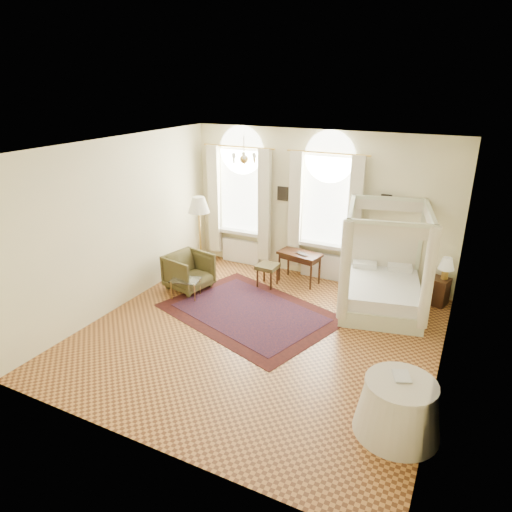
{
  "coord_description": "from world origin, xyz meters",
  "views": [
    {
      "loc": [
        3.11,
        -6.38,
        4.28
      ],
      "look_at": [
        -0.25,
        0.4,
        1.33
      ],
      "focal_mm": 32.0,
      "sensor_mm": 36.0,
      "label": 1
    }
  ],
  "objects_px": {
    "stool": "(268,268)",
    "side_table": "(398,407)",
    "writing_desk": "(300,257)",
    "armchair": "(189,271)",
    "coffee_table": "(185,281)",
    "canopy_bed": "(382,287)",
    "floor_lamp": "(199,209)",
    "nightstand": "(438,291)"
  },
  "relations": [
    {
      "from": "stool",
      "to": "side_table",
      "type": "height_order",
      "value": "side_table"
    },
    {
      "from": "writing_desk",
      "to": "stool",
      "type": "bearing_deg",
      "value": -137.98
    },
    {
      "from": "stool",
      "to": "armchair",
      "type": "xyz_separation_m",
      "value": [
        -1.47,
        -0.87,
        -0.02
      ]
    },
    {
      "from": "writing_desk",
      "to": "armchair",
      "type": "bearing_deg",
      "value": -145.82
    },
    {
      "from": "writing_desk",
      "to": "coffee_table",
      "type": "xyz_separation_m",
      "value": [
        -1.84,
        -1.76,
        -0.24
      ]
    },
    {
      "from": "coffee_table",
      "to": "side_table",
      "type": "bearing_deg",
      "value": -23.55
    },
    {
      "from": "stool",
      "to": "coffee_table",
      "type": "height_order",
      "value": "stool"
    },
    {
      "from": "canopy_bed",
      "to": "coffee_table",
      "type": "bearing_deg",
      "value": -161.41
    },
    {
      "from": "canopy_bed",
      "to": "floor_lamp",
      "type": "height_order",
      "value": "canopy_bed"
    },
    {
      "from": "nightstand",
      "to": "writing_desk",
      "type": "bearing_deg",
      "value": -175.18
    },
    {
      "from": "nightstand",
      "to": "writing_desk",
      "type": "height_order",
      "value": "writing_desk"
    },
    {
      "from": "canopy_bed",
      "to": "nightstand",
      "type": "bearing_deg",
      "value": 37.2
    },
    {
      "from": "canopy_bed",
      "to": "stool",
      "type": "relative_size",
      "value": 4.39
    },
    {
      "from": "canopy_bed",
      "to": "side_table",
      "type": "distance_m",
      "value": 3.43
    },
    {
      "from": "coffee_table",
      "to": "floor_lamp",
      "type": "distance_m",
      "value": 1.68
    },
    {
      "from": "nightstand",
      "to": "coffee_table",
      "type": "bearing_deg",
      "value": -157.04
    },
    {
      "from": "canopy_bed",
      "to": "floor_lamp",
      "type": "bearing_deg",
      "value": -177.61
    },
    {
      "from": "writing_desk",
      "to": "coffee_table",
      "type": "bearing_deg",
      "value": -136.24
    },
    {
      "from": "writing_desk",
      "to": "coffee_table",
      "type": "distance_m",
      "value": 2.56
    },
    {
      "from": "canopy_bed",
      "to": "armchair",
      "type": "distance_m",
      "value": 4.03
    },
    {
      "from": "nightstand",
      "to": "stool",
      "type": "relative_size",
      "value": 1.12
    },
    {
      "from": "nightstand",
      "to": "armchair",
      "type": "bearing_deg",
      "value": -161.81
    },
    {
      "from": "stool",
      "to": "coffee_table",
      "type": "xyz_separation_m",
      "value": [
        -1.29,
        -1.27,
        -0.06
      ]
    },
    {
      "from": "writing_desk",
      "to": "stool",
      "type": "xyz_separation_m",
      "value": [
        -0.55,
        -0.5,
        -0.18
      ]
    },
    {
      "from": "nightstand",
      "to": "floor_lamp",
      "type": "height_order",
      "value": "floor_lamp"
    },
    {
      "from": "coffee_table",
      "to": "side_table",
      "type": "xyz_separation_m",
      "value": [
        4.68,
        -2.04,
        0.01
      ]
    },
    {
      "from": "canopy_bed",
      "to": "writing_desk",
      "type": "bearing_deg",
      "value": 165.47
    },
    {
      "from": "writing_desk",
      "to": "side_table",
      "type": "xyz_separation_m",
      "value": [
        2.84,
        -3.8,
        -0.23
      ]
    },
    {
      "from": "stool",
      "to": "side_table",
      "type": "relative_size",
      "value": 0.45
    },
    {
      "from": "writing_desk",
      "to": "side_table",
      "type": "distance_m",
      "value": 4.75
    },
    {
      "from": "coffee_table",
      "to": "floor_lamp",
      "type": "xyz_separation_m",
      "value": [
        -0.32,
        1.09,
        1.24
      ]
    },
    {
      "from": "floor_lamp",
      "to": "writing_desk",
      "type": "bearing_deg",
      "value": 17.21
    },
    {
      "from": "coffee_table",
      "to": "floor_lamp",
      "type": "height_order",
      "value": "floor_lamp"
    },
    {
      "from": "stool",
      "to": "nightstand",
      "type": "bearing_deg",
      "value": 12.12
    },
    {
      "from": "armchair",
      "to": "side_table",
      "type": "distance_m",
      "value": 5.43
    },
    {
      "from": "writing_desk",
      "to": "stool",
      "type": "height_order",
      "value": "writing_desk"
    },
    {
      "from": "nightstand",
      "to": "armchair",
      "type": "relative_size",
      "value": 0.65
    },
    {
      "from": "nightstand",
      "to": "coffee_table",
      "type": "relative_size",
      "value": 0.85
    },
    {
      "from": "canopy_bed",
      "to": "armchair",
      "type": "relative_size",
      "value": 2.53
    },
    {
      "from": "armchair",
      "to": "coffee_table",
      "type": "height_order",
      "value": "armchair"
    },
    {
      "from": "stool",
      "to": "armchair",
      "type": "height_order",
      "value": "armchair"
    },
    {
      "from": "canopy_bed",
      "to": "writing_desk",
      "type": "xyz_separation_m",
      "value": [
        -1.92,
        0.5,
        0.13
      ]
    }
  ]
}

